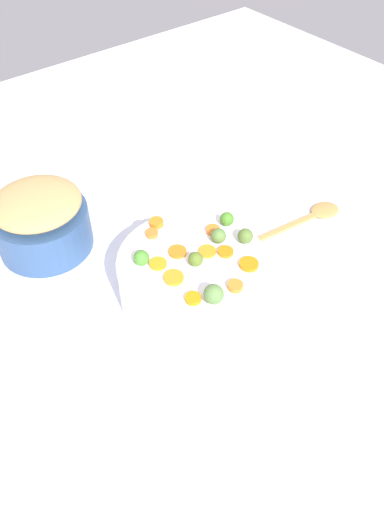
# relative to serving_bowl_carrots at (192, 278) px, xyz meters

# --- Properties ---
(tabletop) EXTENTS (2.40, 2.40, 0.02)m
(tabletop) POSITION_rel_serving_bowl_carrots_xyz_m (-0.04, 0.03, -0.06)
(tabletop) COLOR white
(tabletop) RESTS_ON ground
(serving_bowl_carrots) EXTENTS (0.30, 0.30, 0.11)m
(serving_bowl_carrots) POSITION_rel_serving_bowl_carrots_xyz_m (0.00, 0.00, 0.00)
(serving_bowl_carrots) COLOR white
(serving_bowl_carrots) RESTS_ON tabletop
(metal_pot) EXTENTS (0.21, 0.21, 0.10)m
(metal_pot) POSITION_rel_serving_bowl_carrots_xyz_m (0.17, -0.33, -0.00)
(metal_pot) COLOR navy
(metal_pot) RESTS_ON tabletop
(stuffing_mound) EXTENTS (0.20, 0.20, 0.05)m
(stuffing_mound) POSITION_rel_serving_bowl_carrots_xyz_m (0.17, -0.33, 0.07)
(stuffing_mound) COLOR tan
(stuffing_mound) RESTS_ON metal_pot
(carrot_slice_0) EXTENTS (0.04, 0.04, 0.01)m
(carrot_slice_0) POSITION_rel_serving_bowl_carrots_xyz_m (-0.01, -0.13, 0.06)
(carrot_slice_0) COLOR orange
(carrot_slice_0) RESTS_ON serving_bowl_carrots
(carrot_slice_1) EXTENTS (0.03, 0.03, 0.01)m
(carrot_slice_1) POSITION_rel_serving_bowl_carrots_xyz_m (-0.06, 0.03, 0.06)
(carrot_slice_1) COLOR orange
(carrot_slice_1) RESTS_ON serving_bowl_carrots
(carrot_slice_2) EXTENTS (0.04, 0.04, 0.01)m
(carrot_slice_2) POSITION_rel_serving_bowl_carrots_xyz_m (-0.08, -0.04, 0.06)
(carrot_slice_2) COLOR orange
(carrot_slice_2) RESTS_ON serving_bowl_carrots
(carrot_slice_3) EXTENTS (0.03, 0.03, 0.01)m
(carrot_slice_3) POSITION_rel_serving_bowl_carrots_xyz_m (0.02, -0.11, 0.06)
(carrot_slice_3) COLOR orange
(carrot_slice_3) RESTS_ON serving_bowl_carrots
(carrot_slice_4) EXTENTS (0.04, 0.04, 0.01)m
(carrot_slice_4) POSITION_rel_serving_bowl_carrots_xyz_m (-0.02, 0.11, 0.06)
(carrot_slice_4) COLOR orange
(carrot_slice_4) RESTS_ON serving_bowl_carrots
(carrot_slice_5) EXTENTS (0.03, 0.03, 0.01)m
(carrot_slice_5) POSITION_rel_serving_bowl_carrots_xyz_m (0.06, -0.03, 0.06)
(carrot_slice_5) COLOR orange
(carrot_slice_5) RESTS_ON serving_bowl_carrots
(carrot_slice_6) EXTENTS (0.04, 0.04, 0.01)m
(carrot_slice_6) POSITION_rel_serving_bowl_carrots_xyz_m (-0.03, 0.00, 0.06)
(carrot_slice_6) COLOR orange
(carrot_slice_6) RESTS_ON serving_bowl_carrots
(carrot_slice_7) EXTENTS (0.05, 0.05, 0.01)m
(carrot_slice_7) POSITION_rel_serving_bowl_carrots_xyz_m (0.01, -0.03, 0.06)
(carrot_slice_7) COLOR orange
(carrot_slice_7) RESTS_ON serving_bowl_carrots
(carrot_slice_8) EXTENTS (0.04, 0.04, 0.01)m
(carrot_slice_8) POSITION_rel_serving_bowl_carrots_xyz_m (0.06, 0.08, 0.06)
(carrot_slice_8) COLOR orange
(carrot_slice_8) RESTS_ON serving_bowl_carrots
(carrot_slice_9) EXTENTS (0.05, 0.05, 0.01)m
(carrot_slice_9) POSITION_rel_serving_bowl_carrots_xyz_m (-0.08, 0.08, 0.06)
(carrot_slice_9) COLOR orange
(carrot_slice_9) RESTS_ON serving_bowl_carrots
(carrot_slice_10) EXTENTS (0.05, 0.05, 0.01)m
(carrot_slice_10) POSITION_rel_serving_bowl_carrots_xyz_m (0.06, 0.02, 0.06)
(carrot_slice_10) COLOR orange
(carrot_slice_10) RESTS_ON serving_bowl_carrots
(brussels_sprout_0) EXTENTS (0.03, 0.03, 0.03)m
(brussels_sprout_0) POSITION_rel_serving_bowl_carrots_xyz_m (-0.12, 0.03, 0.07)
(brussels_sprout_0) COLOR #506D2E
(brussels_sprout_0) RESTS_ON serving_bowl_carrots
(brussels_sprout_1) EXTENTS (0.03, 0.03, 0.03)m
(brussels_sprout_1) POSITION_rel_serving_bowl_carrots_xyz_m (-0.07, -0.01, 0.07)
(brussels_sprout_1) COLOR #527638
(brussels_sprout_1) RESTS_ON serving_bowl_carrots
(brussels_sprout_2) EXTENTS (0.03, 0.03, 0.03)m
(brussels_sprout_2) POSITION_rel_serving_bowl_carrots_xyz_m (0.08, -0.05, 0.07)
(brussels_sprout_2) COLOR #44862D
(brussels_sprout_2) RESTS_ON serving_bowl_carrots
(brussels_sprout_3) EXTENTS (0.03, 0.03, 0.03)m
(brussels_sprout_3) POSITION_rel_serving_bowl_carrots_xyz_m (0.00, 0.01, 0.07)
(brussels_sprout_3) COLOR #526D24
(brussels_sprout_3) RESTS_ON serving_bowl_carrots
(brussels_sprout_4) EXTENTS (0.03, 0.03, 0.03)m
(brussels_sprout_4) POSITION_rel_serving_bowl_carrots_xyz_m (-0.12, -0.04, 0.07)
(brussels_sprout_4) COLOR #447C25
(brussels_sprout_4) RESTS_ON serving_bowl_carrots
(brussels_sprout_5) EXTENTS (0.04, 0.04, 0.04)m
(brussels_sprout_5) POSITION_rel_serving_bowl_carrots_xyz_m (0.04, 0.11, 0.07)
(brussels_sprout_5) COLOR #567C3F
(brussels_sprout_5) RESTS_ON serving_bowl_carrots
(wooden_spoon) EXTENTS (0.30, 0.07, 0.01)m
(wooden_spoon) POSITION_rel_serving_bowl_carrots_xyz_m (-0.39, -0.01, -0.05)
(wooden_spoon) COLOR #B78345
(wooden_spoon) RESTS_ON tabletop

